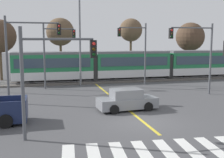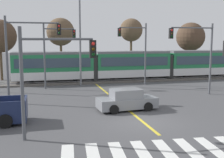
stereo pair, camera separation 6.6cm
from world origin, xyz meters
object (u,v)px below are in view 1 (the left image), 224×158
Objects in this scene: light_rail_tram at (132,64)px; bare_tree_far_east at (190,37)px; sedan_crossing at (127,100)px; traffic_light_mid_right at (197,48)px; bare_tree_west at (60,32)px; traffic_light_near_left at (50,67)px; traffic_light_mid_left at (25,46)px; bare_tree_east at (131,30)px; traffic_light_far_left at (54,47)px; street_lamp_centre at (81,35)px; traffic_light_far_right at (137,45)px.

light_rail_tram is 3.76× the size of bare_tree_far_east.
sedan_crossing is 0.67× the size of traffic_light_mid_right.
traffic_light_mid_right is 19.24m from bare_tree_west.
bare_tree_west reaches higher than traffic_light_mid_right.
traffic_light_near_left is 0.83× the size of traffic_light_mid_left.
bare_tree_east is 1.06× the size of bare_tree_far_east.
traffic_light_mid_right is (14.75, -0.42, -0.18)m from traffic_light_mid_left.
bare_tree_east reaches higher than bare_tree_west.
traffic_light_near_left is at bearing -93.64° from traffic_light_far_left.
traffic_light_mid_right is at bearing -28.05° from traffic_light_far_left.
light_rail_tram is at bearing 60.89° from traffic_light_near_left.
street_lamp_centre is at bearing 52.85° from traffic_light_mid_left.
sedan_crossing is 20.75m from bare_tree_east.
traffic_light_mid_left is 14.76m from traffic_light_mid_right.
bare_tree_east is (10.90, 8.66, 2.01)m from traffic_light_far_left.
traffic_light_far_left is 0.88× the size of bare_tree_far_east.
light_rail_tram is 6.64m from bare_tree_east.
traffic_light_far_left is 0.84× the size of bare_tree_west.
bare_tree_far_east reaches higher than light_rail_tram.
traffic_light_far_left is 13.84m from traffic_light_mid_right.
traffic_light_far_left reaches higher than light_rail_tram.
bare_tree_east is (-1.31, 15.17, 1.99)m from traffic_light_mid_right.
bare_tree_east reaches higher than sedan_crossing.
bare_tree_far_east reaches higher than traffic_light_near_left.
sedan_crossing is at bearing -112.59° from traffic_light_far_right.
bare_tree_west reaches higher than traffic_light_far_left.
traffic_light_near_left is 0.71× the size of bare_tree_west.
traffic_light_mid_right is (12.21, -6.51, 0.02)m from traffic_light_far_left.
traffic_light_near_left is 30.70m from bare_tree_far_east.
traffic_light_far_left is at bearing -178.95° from traffic_light_far_right.
bare_tree_west is at bearing 124.89° from traffic_light_mid_right.
traffic_light_mid_left is 1.06× the size of traffic_light_mid_right.
bare_tree_west reaches higher than bare_tree_far_east.
bare_tree_east is at bearing -3.28° from bare_tree_west.
bare_tree_far_east is at bearing 32.14° from traffic_light_mid_left.
traffic_light_mid_left is 26.17m from bare_tree_far_east.
light_rail_tram is 6.49× the size of sedan_crossing.
street_lamp_centre is (-5.92, 0.95, 1.14)m from traffic_light_far_right.
light_rail_tram is 7.86m from street_lamp_centre.
traffic_light_near_left is 17.99m from traffic_light_far_right.
traffic_light_far_left is at bearing 86.36° from traffic_light_near_left.
traffic_light_near_left is at bearing -147.42° from traffic_light_mid_right.
sedan_crossing is at bearing -80.54° from bare_tree_west.
light_rail_tram is 5.01× the size of traffic_light_near_left.
bare_tree_east reaches higher than traffic_light_far_right.
bare_tree_east is (11.85, 23.58, 2.63)m from traffic_light_near_left.
bare_tree_east is (13.44, 14.75, 1.81)m from traffic_light_mid_left.
street_lamp_centre is at bearing 97.91° from sedan_crossing.
traffic_light_mid_right is (2.77, -10.25, 2.23)m from light_rail_tram.
light_rail_tram is 4.13× the size of traffic_light_mid_left.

